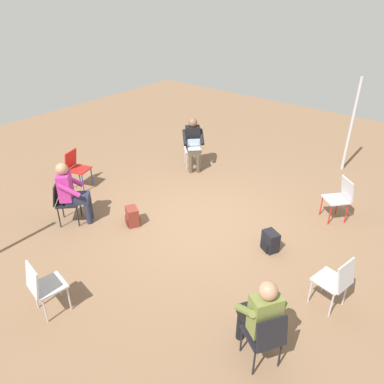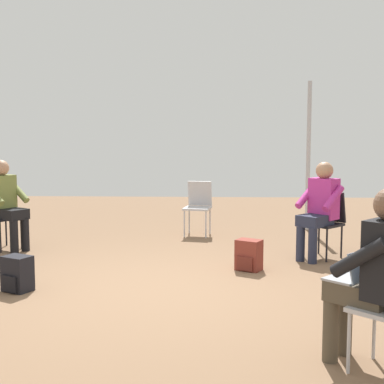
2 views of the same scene
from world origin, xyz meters
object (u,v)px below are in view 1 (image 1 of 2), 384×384
Objects in this scene: chair_northeast at (192,146)px; backpack_near_laptop_user at (132,217)px; chair_southwest at (265,336)px; chair_south at (336,280)px; chair_southeast at (340,196)px; chair_west at (43,285)px; person_in_magenta at (71,190)px; chair_northwest at (64,200)px; person_in_olive at (260,313)px; backpack_by_empty_chair at (270,242)px; chair_north at (76,166)px; person_with_laptop at (193,141)px.

backpack_near_laptop_user is (-2.77, -0.77, -0.34)m from chair_northeast.
chair_south is at bearing 20.43° from chair_southwest.
chair_southeast and chair_west have the same top height.
person_in_magenta is (0.46, 4.32, 0.20)m from chair_southwest.
chair_south is at bearing -84.76° from backpack_near_laptop_user.
person_in_olive is (-0.26, -4.30, 0.20)m from chair_northwest.
chair_south reaches higher than backpack_by_empty_chair.
backpack_by_empty_chair is (2.02, 1.00, -0.34)m from chair_southwest.
chair_southeast is 1.00× the size of chair_north.
chair_southeast is 5.19m from chair_northwest.
chair_northeast is at bearing 60.11° from backpack_by_empty_chair.
chair_southeast is 2.36× the size of backpack_by_empty_chair.
backpack_near_laptop_user is (-2.62, 2.93, -0.34)m from chair_southeast.
chair_northwest is 0.69× the size of person_in_magenta.
person_with_laptop is at bearing 131.51° from chair_north.
chair_south and chair_southeast have the same top height.
chair_west is at bearing -0.99° from person_in_magenta.
person_in_olive is (-3.75, -4.03, 0.20)m from chair_northeast.
person_in_olive is (-1.27, -5.30, 0.20)m from chair_north.
chair_northwest is at bearing 39.83° from chair_northeast.
person_with_laptop is (3.38, -0.39, 0.20)m from chair_northwest.
person_in_olive reaches higher than backpack_by_empty_chair.
chair_northeast is 5.51m from person_in_olive.
chair_north is 0.69× the size of person_in_magenta.
chair_north is 2.36× the size of backpack_by_empty_chair.
chair_north is 0.69× the size of person_in_olive.
chair_northwest is (-1.07, 4.73, 0.00)m from chair_south.
chair_southwest is at bearing 32.99° from chair_west.
chair_northeast is (3.84, 4.17, 0.00)m from chair_southwest.
chair_southwest is at bearing -107.54° from backpack_near_laptop_user.
person_in_olive is at bearing 173.38° from chair_south.
chair_south is at bearing 57.18° from chair_northwest.
chair_northeast is at bearing -90.00° from person_with_laptop.
backpack_by_empty_chair is (-1.67, 0.53, -0.34)m from chair_southeast.
chair_west is 0.69× the size of person_in_olive.
chair_southeast reaches higher than backpack_by_empty_chair.
chair_southeast is 1.00× the size of chair_west.
backpack_by_empty_chair is (-1.70, -3.05, -0.53)m from person_with_laptop.
chair_southeast is 3.58m from person_with_laptop.
backpack_by_empty_chair is (0.95, -2.40, 0.00)m from backpack_near_laptop_user.
chair_southwest is at bearing 138.09° from chair_southeast.
chair_southeast is 2.36× the size of backpack_near_laptop_user.
chair_northeast is 0.69× the size of person_in_olive.
chair_southwest is 1.00× the size of chair_northeast.
person_with_laptop is (4.87, 1.31, 0.20)m from chair_west.
person_with_laptop is at bearing 60.80° from backpack_by_empty_chair.
person_with_laptop is at bearing 90.00° from chair_northeast.
chair_north is at bearing 102.29° from chair_south.
chair_southeast is 5.35m from chair_west.
chair_southwest is 0.69× the size of person_with_laptop.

